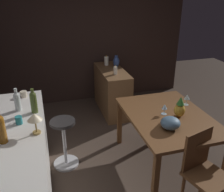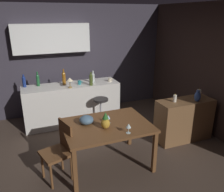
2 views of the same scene
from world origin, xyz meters
TOP-DOWN VIEW (x-y plane):
  - ground_plane at (0.00, 0.00)m, footprint 9.00×9.00m
  - wall_kitchen_back at (-0.06, 2.08)m, footprint 5.20×0.33m
  - wall_side_right at (2.55, 0.30)m, footprint 0.10×4.40m
  - dining_table at (0.13, -0.44)m, footprint 1.35×0.98m
  - kitchen_counter at (-0.04, 1.37)m, footprint 2.10×0.60m
  - sideboard_cabinet at (1.83, -0.19)m, footprint 1.10×0.44m
  - chair_near_window at (-0.62, -0.47)m, footprint 0.50×0.50m
  - bar_stool at (0.47, 0.85)m, footprint 0.34×0.34m
  - wine_glass_left at (0.17, -0.40)m, footprint 0.07×0.07m
  - wine_glass_right at (0.33, -0.81)m, footprint 0.08×0.08m
  - pineapple_centerpiece at (0.07, -0.55)m, footprint 0.14×0.14m
  - fruit_bowl at (-0.16, -0.31)m, footprint 0.22×0.22m
  - wine_bottle_olive at (0.36, 1.15)m, footprint 0.07×0.07m
  - wine_bottle_clear at (0.46, 1.33)m, footprint 0.07×0.07m
  - wine_bottle_green at (-0.71, 1.53)m, footprint 0.07×0.07m
  - wine_bottle_cobalt at (-1.00, 1.55)m, footprint 0.07×0.07m
  - wine_bottle_amber at (-0.17, 1.43)m, footprint 0.08×0.08m
  - cup_cream at (0.85, 1.29)m, footprint 0.12×0.09m
  - cup_teal at (0.14, 1.31)m, footprint 0.11×0.07m
  - counter_lamp at (-0.10, 1.14)m, footprint 0.14×0.14m
  - pillar_candle_tall at (1.58, -0.18)m, footprint 0.06×0.06m
  - pillar_candle_short at (2.14, -0.17)m, footprint 0.08×0.08m
  - vase_ceramic_blue at (1.98, -0.32)m, footprint 0.12×0.12m

SIDE VIEW (x-z plane):
  - ground_plane at x=0.00m, z-range 0.00..0.00m
  - bar_stool at x=0.47m, z-range 0.02..0.70m
  - sideboard_cabinet at x=1.83m, z-range 0.00..0.82m
  - kitchen_counter at x=-0.04m, z-range 0.00..0.90m
  - chair_near_window at x=-0.62m, z-range 0.04..0.94m
  - dining_table at x=0.13m, z-range 0.29..1.03m
  - fruit_bowl at x=-0.16m, z-range 0.74..0.88m
  - wine_glass_left at x=0.17m, z-range 0.77..0.91m
  - pineapple_centerpiece at x=0.07m, z-range 0.72..0.98m
  - wine_glass_right at x=0.33m, z-range 0.78..0.93m
  - pillar_candle_tall at x=1.58m, z-range 0.81..0.97m
  - pillar_candle_short at x=2.14m, z-range 0.81..1.00m
  - vase_ceramic_blue at x=1.98m, z-range 0.81..1.03m
  - cup_cream at x=0.85m, z-range 0.90..0.98m
  - cup_teal at x=0.14m, z-range 0.90..0.99m
  - wine_bottle_clear at x=0.46m, z-range 0.89..1.16m
  - wine_bottle_cobalt at x=-1.00m, z-range 0.89..1.16m
  - wine_bottle_olive at x=0.36m, z-range 0.89..1.19m
  - wine_bottle_green at x=-0.71m, z-range 0.88..1.20m
  - wine_bottle_amber at x=-0.17m, z-range 0.88..1.23m
  - counter_lamp at x=-0.10m, z-range 0.96..1.18m
  - wall_side_right at x=2.55m, z-range 0.00..2.60m
  - wall_kitchen_back at x=-0.06m, z-range 0.11..2.71m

